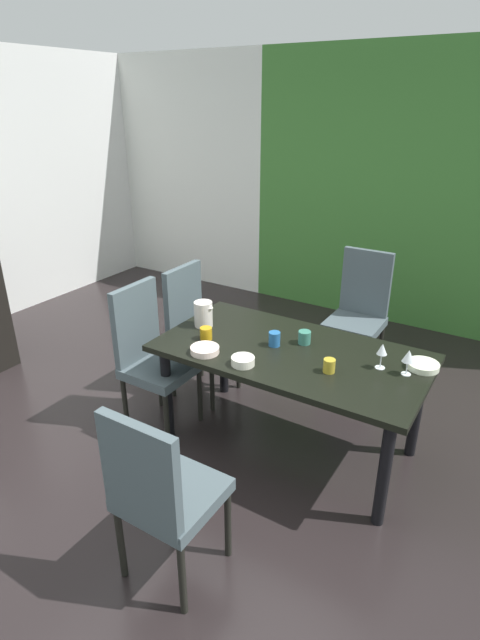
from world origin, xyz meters
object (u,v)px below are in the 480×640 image
at_px(serving_bowl_corner, 243,361).
at_px(serving_bowl_rear, 205,350).
at_px(cup_left, 206,333).
at_px(dining_table, 290,362).
at_px(cup_right, 329,366).
at_px(chair_head_far, 359,309).
at_px(serving_bowl_north, 423,366).
at_px(chair_head_near, 160,491).
at_px(wine_glass_front, 382,350).
at_px(pitcher_east, 203,314).
at_px(wine_glass_west, 409,357).
at_px(chair_left_near, 150,352).
at_px(chair_left_far, 196,326).
at_px(cup_near_window, 274,339).
at_px(cup_center, 304,337).

bearing_deg(serving_bowl_corner, serving_bowl_rear, 178.82).
bearing_deg(cup_left, dining_table, 15.60).
height_order(dining_table, cup_right, cup_right).
height_order(chair_head_far, cup_left, chair_head_far).
bearing_deg(serving_bowl_north, chair_head_near, -118.97).
distance_m(chair_head_far, cup_right, 1.44).
xyz_separation_m(wine_glass_front, pitcher_east, (-1.24, -0.06, -0.03)).
bearing_deg(pitcher_east, serving_bowl_rear, -53.52).
height_order(chair_head_far, serving_bowl_corner, chair_head_far).
relative_size(wine_glass_west, cup_left, 1.89).
relative_size(chair_left_near, serving_bowl_north, 5.60).
distance_m(serving_bowl_rear, cup_right, 0.78).
xyz_separation_m(wine_glass_west, cup_right, (-0.39, -0.21, -0.07)).
bearing_deg(chair_left_far, serving_bowl_north, 87.81).
bearing_deg(serving_bowl_rear, cup_right, 13.75).
height_order(chair_head_far, wine_glass_front, chair_head_far).
relative_size(chair_left_far, chair_left_near, 0.98).
distance_m(wine_glass_west, cup_near_window, 0.83).
bearing_deg(cup_center, wine_glass_west, -4.56).
height_order(wine_glass_front, cup_near_window, wine_glass_front).
bearing_deg(chair_head_near, wine_glass_front, 66.07).
distance_m(chair_left_far, wine_glass_front, 1.55).
relative_size(chair_left_near, cup_left, 12.68).
xyz_separation_m(chair_left_near, cup_left, (0.41, 0.11, 0.20)).
bearing_deg(cup_near_window, chair_left_far, 162.21).
bearing_deg(serving_bowl_rear, cup_center, 43.27).
bearing_deg(cup_left, wine_glass_west, 10.48).
relative_size(chair_head_near, serving_bowl_north, 5.28).
height_order(serving_bowl_rear, cup_right, cup_right).
distance_m(chair_head_near, cup_near_window, 1.28).
distance_m(dining_table, cup_right, 0.36).
bearing_deg(dining_table, cup_right, -22.92).
relative_size(serving_bowl_north, cup_near_window, 1.99).
height_order(chair_left_far, wine_glass_west, chair_left_far).
bearing_deg(cup_left, serving_bowl_north, 15.11).
bearing_deg(cup_center, cup_left, -153.82).
relative_size(wine_glass_front, cup_right, 1.94).
bearing_deg(cup_near_window, chair_left_near, -162.13).
bearing_deg(wine_glass_west, cup_right, -151.91).
height_order(chair_left_far, serving_bowl_corner, chair_left_far).
bearing_deg(serving_bowl_corner, cup_left, 156.62).
relative_size(serving_bowl_north, cup_right, 2.29).
relative_size(cup_center, cup_left, 1.04).
bearing_deg(serving_bowl_rear, chair_left_far, 131.02).
xyz_separation_m(chair_head_far, wine_glass_front, (0.53, -1.19, 0.28)).
distance_m(chair_left_near, serving_bowl_rear, 0.55).
xyz_separation_m(chair_left_far, serving_bowl_corner, (0.80, -0.59, 0.19)).
distance_m(chair_left_far, cup_near_window, 0.91).
height_order(chair_left_near, cup_left, chair_left_near).
bearing_deg(serving_bowl_north, cup_left, -164.89).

